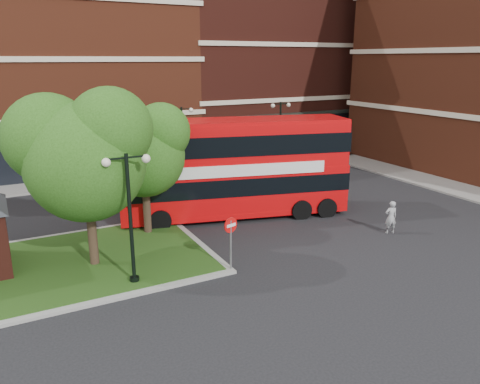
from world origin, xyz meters
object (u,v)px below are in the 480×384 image
woman (391,217)px  car_silver (118,175)px  car_white (224,158)px  bus (234,162)px

woman → car_silver: (-9.52, 14.80, -0.07)m
car_silver → car_white: (8.49, 1.50, 0.03)m
bus → car_white: (4.44, 10.44, -2.21)m
bus → car_white: 11.55m
bus → car_white: bearing=81.4°
bus → car_white: size_ratio=2.61×
woman → car_white: size_ratio=0.35×
bus → woman: bearing=-32.5°
bus → woman: bus is taller
woman → bus: bearing=-29.5°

